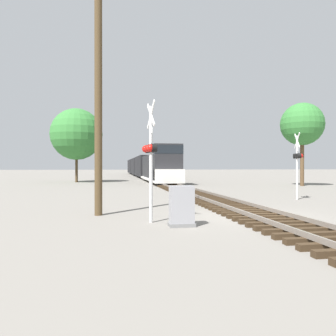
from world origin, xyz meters
name	(u,v)px	position (x,y,z in m)	size (l,w,h in m)	color
ground_plane	(256,217)	(0.00, 0.00, 0.00)	(400.00, 400.00, 0.00)	slate
rail_track_bed	(256,213)	(0.00, 0.00, 0.14)	(2.60, 160.00, 0.31)	#382819
freight_train	(142,167)	(0.00, 51.81, 1.95)	(2.99, 65.34, 4.30)	#232326
crossing_signal_near	(150,152)	(-4.26, -0.70, 2.47)	(0.46, 1.01, 4.25)	silver
crossing_signal_far	(298,159)	(5.29, 5.81, 2.42)	(0.51, 1.01, 3.97)	silver
relay_cabinet	(182,206)	(-3.32, -1.57, 0.66)	(0.85, 0.56, 1.33)	slate
utility_pole	(98,93)	(-6.13, 1.36, 4.94)	(1.80, 0.31, 9.64)	#4C3A23
tree_far_right	(302,125)	(13.41, 18.43, 6.25)	(4.31, 4.31, 8.44)	brown
tree_mid_background	(76,134)	(-10.08, 30.20, 6.02)	(6.43, 6.43, 9.24)	#473521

